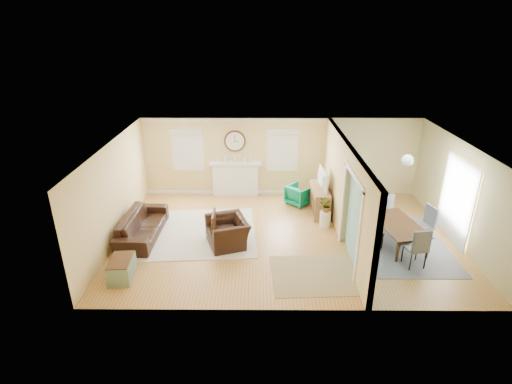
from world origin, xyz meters
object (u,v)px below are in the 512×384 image
at_px(credenza, 319,200).
at_px(eames_chair, 228,232).
at_px(dining_table, 397,234).
at_px(sofa, 142,225).
at_px(green_chair, 299,195).

bearing_deg(credenza, eames_chair, -143.60).
bearing_deg(dining_table, sofa, 75.41).
xyz_separation_m(credenza, dining_table, (1.78, -1.94, -0.09)).
bearing_deg(dining_table, eames_chair, 78.84).
distance_m(sofa, eames_chair, 2.37).
height_order(sofa, green_chair, sofa).
bearing_deg(green_chair, eames_chair, 94.63).
relative_size(green_chair, dining_table, 0.40).
bearing_deg(green_chair, sofa, 69.98).
relative_size(eames_chair, dining_table, 0.64).
relative_size(eames_chair, green_chair, 1.61).
height_order(sofa, credenza, credenza).
bearing_deg(dining_table, credenza, 31.16).
xyz_separation_m(sofa, eames_chair, (2.34, -0.39, 0.03)).
bearing_deg(eames_chair, sofa, -118.83).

